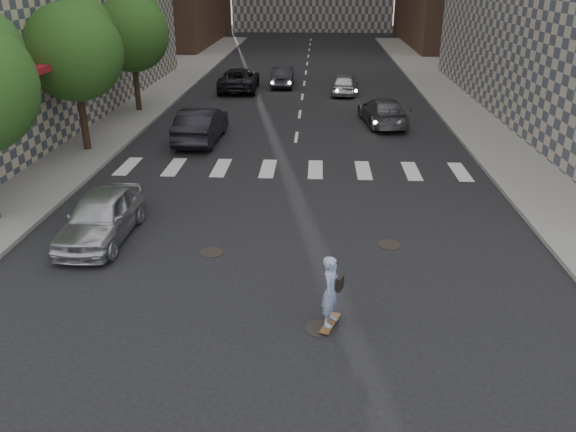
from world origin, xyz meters
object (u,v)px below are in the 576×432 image
at_px(traffic_car_c, 239,79).
at_px(traffic_car_b, 383,111).
at_px(traffic_car_a, 201,125).
at_px(tree_b, 75,47).
at_px(skateboarder, 331,291).
at_px(tree_c, 132,30).
at_px(traffic_car_d, 345,84).
at_px(silver_sedan, 101,216).
at_px(traffic_car_e, 283,77).

bearing_deg(traffic_car_c, traffic_car_b, 132.63).
relative_size(traffic_car_a, traffic_car_b, 1.01).
relative_size(traffic_car_b, traffic_car_c, 0.89).
xyz_separation_m(tree_b, skateboarder, (10.89, -13.51, -3.70)).
height_order(tree_c, traffic_car_d, tree_c).
height_order(tree_c, traffic_car_c, tree_c).
bearing_deg(tree_b, skateboarder, -51.12).
bearing_deg(traffic_car_c, skateboarder, 99.91).
bearing_deg(traffic_car_c, traffic_car_a, 87.68).
xyz_separation_m(traffic_car_a, traffic_car_b, (9.13, 3.81, -0.11)).
relative_size(tree_c, traffic_car_b, 1.34).
bearing_deg(tree_c, silver_sedan, -77.01).
height_order(tree_b, tree_c, same).
bearing_deg(traffic_car_d, traffic_car_e, -23.21).
distance_m(tree_b, traffic_car_a, 6.47).
bearing_deg(skateboarder, traffic_car_b, 101.29).
height_order(silver_sedan, traffic_car_e, silver_sedan).
distance_m(tree_c, traffic_car_c, 9.32).
bearing_deg(traffic_car_b, tree_b, 14.52).
xyz_separation_m(traffic_car_b, traffic_car_d, (-1.69, 8.25, -0.03)).
bearing_deg(traffic_car_e, traffic_car_a, 77.80).
bearing_deg(traffic_car_d, traffic_car_b, 109.00).
bearing_deg(silver_sedan, traffic_car_e, 81.98).
bearing_deg(tree_c, traffic_car_c, 54.04).
xyz_separation_m(tree_b, silver_sedan, (3.95, -9.14, -3.90)).
distance_m(silver_sedan, traffic_car_b, 17.90).
relative_size(traffic_car_b, traffic_car_e, 1.17).
distance_m(traffic_car_c, traffic_car_e, 3.39).
bearing_deg(skateboarder, traffic_car_e, 116.14).
xyz_separation_m(traffic_car_c, traffic_car_e, (2.95, 1.67, -0.08)).
relative_size(traffic_car_a, traffic_car_e, 1.19).
xyz_separation_m(skateboarder, traffic_car_c, (-5.91, 28.37, -0.18)).
bearing_deg(traffic_car_b, traffic_car_d, -86.00).
height_order(silver_sedan, traffic_car_a, traffic_car_a).
distance_m(traffic_car_b, traffic_car_c, 12.88).
height_order(traffic_car_c, traffic_car_e, traffic_car_c).
bearing_deg(skateboarder, tree_c, 137.36).
height_order(silver_sedan, traffic_car_c, traffic_car_c).
relative_size(skateboarder, traffic_car_d, 0.45).
height_order(tree_b, traffic_car_b, tree_b).
relative_size(skateboarder, silver_sedan, 0.42).
distance_m(tree_b, traffic_car_b, 15.61).
distance_m(skateboarder, traffic_car_d, 27.47).
height_order(traffic_car_c, traffic_car_d, traffic_car_c).
height_order(tree_c, traffic_car_e, tree_c).
distance_m(traffic_car_c, traffic_car_d, 7.40).
xyz_separation_m(tree_c, traffic_car_a, (4.87, -6.14, -3.82)).
relative_size(skateboarder, traffic_car_c, 0.33).
relative_size(tree_b, traffic_car_c, 1.19).
distance_m(skateboarder, traffic_car_c, 28.98).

